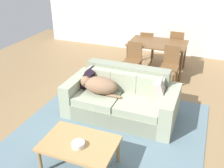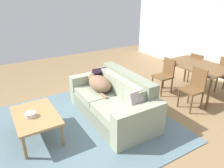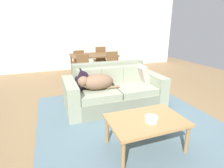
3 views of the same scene
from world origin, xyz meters
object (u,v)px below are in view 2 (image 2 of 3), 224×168
(throw_pillow_by_right_arm, at_px, (138,102))
(dining_chair_near_right, at_px, (194,87))
(couch, at_px, (114,101))
(dining_chair_far_left, at_px, (197,67))
(dining_table, at_px, (198,67))
(dog_on_left_cushion, at_px, (99,83))
(bowl_on_coffee_table, at_px, (30,115))
(coffee_table, at_px, (36,117))
(throw_pillow_by_left_arm, at_px, (100,76))
(dining_chair_near_left, at_px, (165,74))

(throw_pillow_by_right_arm, relative_size, dining_chair_near_right, 0.43)
(couch, bearing_deg, dining_chair_near_right, 69.96)
(dining_chair_far_left, bearing_deg, dining_table, 119.74)
(dog_on_left_cushion, distance_m, throw_pillow_by_right_arm, 1.13)
(bowl_on_coffee_table, height_order, dining_table, dining_table)
(throw_pillow_by_right_arm, distance_m, coffee_table, 1.77)
(throw_pillow_by_left_arm, bearing_deg, dog_on_left_cushion, -33.52)
(couch, height_order, coffee_table, couch)
(dining_chair_near_left, bearing_deg, dining_chair_near_right, -1.51)
(throw_pillow_by_right_arm, height_order, dining_chair_far_left, dining_chair_far_left)
(coffee_table, distance_m, dining_chair_near_right, 3.23)
(throw_pillow_by_right_arm, bearing_deg, bowl_on_coffee_table, -115.05)
(throw_pillow_by_right_arm, xyz_separation_m, dining_chair_near_right, (-0.08, 1.58, -0.12))
(couch, xyz_separation_m, coffee_table, (-0.10, -1.51, 0.07))
(dining_chair_near_right, bearing_deg, coffee_table, -103.12)
(couch, bearing_deg, coffee_table, -93.07)
(dining_chair_far_left, bearing_deg, throw_pillow_by_right_arm, 102.32)
(dog_on_left_cushion, bearing_deg, dining_chair_far_left, 87.18)
(dining_table, xyz_separation_m, dining_chair_near_left, (-0.46, -0.60, -0.21))
(throw_pillow_by_right_arm, bearing_deg, dining_chair_near_left, 121.31)
(dog_on_left_cushion, height_order, throw_pillow_by_left_arm, throw_pillow_by_left_arm)
(dining_table, height_order, dining_chair_far_left, dining_chair_far_left)
(dining_chair_near_right, distance_m, dining_chair_far_left, 1.48)
(dining_table, bearing_deg, dining_chair_far_left, 126.03)
(dog_on_left_cushion, height_order, dining_chair_far_left, dining_chair_far_left)
(dog_on_left_cushion, distance_m, bowl_on_coffee_table, 1.52)
(dog_on_left_cushion, bearing_deg, throw_pillow_by_left_arm, 147.10)
(throw_pillow_by_left_arm, xyz_separation_m, dining_chair_near_left, (0.41, 1.61, -0.14))
(throw_pillow_by_right_arm, height_order, dining_chair_near_left, dining_chair_near_left)
(couch, height_order, dining_chair_near_right, dining_chair_near_right)
(dog_on_left_cushion, height_order, dining_chair_near_right, dining_chair_near_right)
(dining_chair_near_right, bearing_deg, throw_pillow_by_right_arm, -87.35)
(coffee_table, relative_size, dining_chair_near_left, 1.18)
(throw_pillow_by_left_arm, xyz_separation_m, dining_chair_near_right, (1.31, 1.57, -0.12))
(throw_pillow_by_left_arm, xyz_separation_m, throw_pillow_by_right_arm, (1.40, -0.02, -0.00))
(throw_pillow_by_left_arm, distance_m, dining_chair_far_left, 2.81)
(dining_chair_near_right, bearing_deg, dining_table, 124.47)
(coffee_table, bearing_deg, throw_pillow_by_left_arm, 110.82)
(throw_pillow_by_right_arm, bearing_deg, dining_table, 103.33)
(throw_pillow_by_right_arm, height_order, dining_chair_near_right, dining_chair_near_right)
(coffee_table, height_order, dining_table, dining_table)
(throw_pillow_by_right_arm, relative_size, dining_chair_near_left, 0.45)
(throw_pillow_by_left_arm, bearing_deg, dining_chair_near_left, 75.67)
(couch, distance_m, coffee_table, 1.52)
(couch, bearing_deg, throw_pillow_by_right_arm, 4.98)
(throw_pillow_by_left_arm, relative_size, dining_chair_far_left, 0.46)
(coffee_table, relative_size, dining_table, 0.72)
(dog_on_left_cushion, distance_m, dining_table, 2.46)
(couch, distance_m, dining_chair_far_left, 2.85)
(dog_on_left_cushion, relative_size, coffee_table, 0.80)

